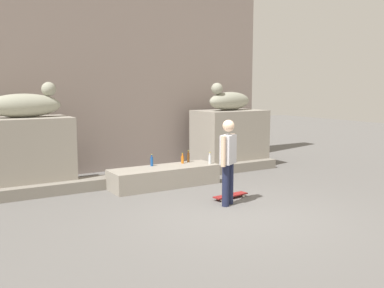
# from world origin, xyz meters

# --- Properties ---
(ground_plane) EXTENTS (40.00, 40.00, 0.00)m
(ground_plane) POSITION_xyz_m (0.00, 0.00, 0.00)
(ground_plane) COLOR #605E5B
(facade_wall) EXTENTS (9.02, 0.60, 6.98)m
(facade_wall) POSITION_xyz_m (0.00, 5.30, 3.49)
(facade_wall) COLOR gray
(facade_wall) RESTS_ON ground_plane
(pedestal_left) EXTENTS (1.92, 1.30, 1.63)m
(pedestal_left) POSITION_xyz_m (-2.79, 3.87, 0.81)
(pedestal_left) COLOR gray
(pedestal_left) RESTS_ON ground_plane
(pedestal_right) EXTENTS (1.92, 1.30, 1.63)m
(pedestal_right) POSITION_xyz_m (2.79, 3.87, 0.81)
(pedestal_right) COLOR gray
(pedestal_right) RESTS_ON ground_plane
(statue_reclining_left) EXTENTS (1.60, 0.57, 0.78)m
(statue_reclining_left) POSITION_xyz_m (-2.75, 3.87, 1.91)
(statue_reclining_left) COLOR #999A86
(statue_reclining_left) RESTS_ON pedestal_left
(statue_reclining_right) EXTENTS (1.69, 0.91, 0.78)m
(statue_reclining_right) POSITION_xyz_m (2.75, 3.86, 1.91)
(statue_reclining_right) COLOR #999A86
(statue_reclining_right) RESTS_ON pedestal_right
(ledge_block) EXTENTS (2.56, 0.82, 0.45)m
(ledge_block) POSITION_xyz_m (0.00, 2.60, 0.23)
(ledge_block) COLOR gray
(ledge_block) RESTS_ON ground_plane
(skater) EXTENTS (0.48, 0.35, 1.67)m
(skater) POSITION_xyz_m (0.31, 0.54, 0.92)
(skater) COLOR #1E233F
(skater) RESTS_ON ground_plane
(skateboard) EXTENTS (0.82, 0.28, 0.08)m
(skateboard) POSITION_xyz_m (0.65, 0.90, 0.06)
(skateboard) COLOR maroon
(skateboard) RESTS_ON ground_plane
(bottle_blue) EXTENTS (0.07, 0.07, 0.28)m
(bottle_blue) POSITION_xyz_m (-0.19, 2.85, 0.57)
(bottle_blue) COLOR #194C99
(bottle_blue) RESTS_ON ledge_block
(bottle_brown) EXTENTS (0.06, 0.06, 0.29)m
(bottle_brown) POSITION_xyz_m (0.80, 2.85, 0.57)
(bottle_brown) COLOR #593314
(bottle_brown) RESTS_ON ledge_block
(bottle_orange) EXTENTS (0.06, 0.06, 0.26)m
(bottle_orange) POSITION_xyz_m (0.60, 2.79, 0.56)
(bottle_orange) COLOR orange
(bottle_orange) RESTS_ON ledge_block
(bottle_clear) EXTENTS (0.07, 0.07, 0.28)m
(bottle_clear) POSITION_xyz_m (1.14, 2.42, 0.57)
(bottle_clear) COLOR silver
(bottle_clear) RESTS_ON ledge_block
(stair_step) EXTENTS (7.49, 0.50, 0.25)m
(stair_step) POSITION_xyz_m (0.00, 3.19, 0.12)
(stair_step) COLOR gray
(stair_step) RESTS_ON ground_plane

